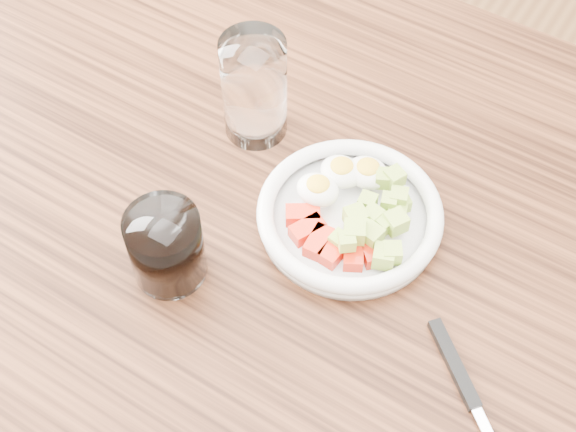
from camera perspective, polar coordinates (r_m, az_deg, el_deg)
The scene contains 5 objects.
dining_table at distance 0.94m, azimuth 0.20°, elevation -5.31°, with size 1.50×0.90×0.77m.
bowl at distance 0.85m, azimuth 4.46°, elevation 0.22°, with size 0.20×0.20×0.05m.
fork at distance 0.78m, azimuth 12.55°, elevation -11.91°, with size 0.16×0.14×0.01m.
water_glass at distance 0.90m, azimuth -2.41°, elevation 9.06°, with size 0.07×0.07×0.13m, color white.
coffee_glass at distance 0.81m, azimuth -8.66°, elevation -2.19°, with size 0.08×0.08×0.09m.
Camera 1 is at (0.24, -0.40, 1.48)m, focal length 50.00 mm.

